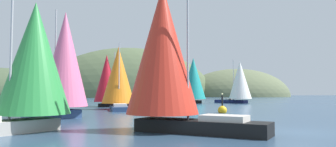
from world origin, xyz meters
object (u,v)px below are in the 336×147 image
at_px(sailboat_teal_sail, 193,79).
at_px(channel_buoy, 222,110).
at_px(sailboat_white_mainsail, 240,81).
at_px(sailboat_crimson_sail, 107,80).
at_px(sailboat_pink_spinnaker, 64,63).
at_px(sailboat_orange_sail, 118,77).
at_px(sailboat_scarlet_sail, 165,54).
at_px(sailboat_green_sail, 32,62).

xyz_separation_m(sailboat_teal_sail, channel_buoy, (-6.23, -31.02, -4.88)).
relative_size(sailboat_white_mainsail, sailboat_crimson_sail, 1.06).
relative_size(sailboat_pink_spinnaker, sailboat_orange_sail, 1.16).
relative_size(sailboat_pink_spinnaker, channel_buoy, 4.18).
xyz_separation_m(sailboat_teal_sail, sailboat_orange_sail, (-17.96, -20.44, -0.49)).
height_order(sailboat_scarlet_sail, channel_buoy, sailboat_scarlet_sail).
distance_m(sailboat_orange_sail, channel_buoy, 16.40).
bearing_deg(sailboat_crimson_sail, sailboat_green_sail, -101.06).
height_order(sailboat_pink_spinnaker, sailboat_orange_sail, sailboat_pink_spinnaker).
bearing_deg(sailboat_scarlet_sail, sailboat_white_mainsail, 58.91).
xyz_separation_m(sailboat_pink_spinnaker, sailboat_scarlet_sail, (7.42, -12.73, -0.39)).
relative_size(sailboat_pink_spinnaker, sailboat_scarlet_sail, 0.96).
distance_m(sailboat_green_sail, sailboat_pink_spinnaker, 10.76).
bearing_deg(sailboat_orange_sail, sailboat_green_sail, -107.25).
height_order(sailboat_white_mainsail, channel_buoy, sailboat_white_mainsail).
height_order(sailboat_teal_sail, channel_buoy, sailboat_teal_sail).
bearing_deg(sailboat_white_mainsail, channel_buoy, -119.49).
height_order(sailboat_white_mainsail, sailboat_teal_sail, sailboat_teal_sail).
height_order(sailboat_crimson_sail, sailboat_orange_sail, sailboat_orange_sail).
bearing_deg(sailboat_white_mainsail, sailboat_teal_sail, 169.45).
bearing_deg(sailboat_pink_spinnaker, sailboat_teal_sail, 54.61).
relative_size(sailboat_crimson_sail, sailboat_teal_sail, 0.82).
bearing_deg(sailboat_green_sail, sailboat_white_mainsail, 50.31).
bearing_deg(channel_buoy, sailboat_pink_spinnaker, -169.33).
bearing_deg(sailboat_scarlet_sail, sailboat_orange_sail, 91.93).
distance_m(sailboat_crimson_sail, sailboat_teal_sail, 22.59).
bearing_deg(channel_buoy, sailboat_crimson_sail, 124.16).
bearing_deg(sailboat_orange_sail, sailboat_white_mainsail, 33.31).
distance_m(sailboat_green_sail, sailboat_scarlet_sail, 8.83).
bearing_deg(sailboat_white_mainsail, sailboat_green_sail, -129.69).
relative_size(sailboat_green_sail, sailboat_white_mainsail, 0.95).
xyz_separation_m(sailboat_green_sail, sailboat_crimson_sail, (6.48, 33.13, 0.13)).
xyz_separation_m(sailboat_pink_spinnaker, sailboat_orange_sail, (6.52, 14.01, -0.67)).
xyz_separation_m(sailboat_pink_spinnaker, channel_buoy, (18.25, 3.44, -5.06)).
distance_m(sailboat_pink_spinnaker, channel_buoy, 19.25).
relative_size(sailboat_pink_spinnaker, sailboat_crimson_sail, 1.18).
xyz_separation_m(sailboat_orange_sail, channel_buoy, (11.73, -10.58, -4.39)).
distance_m(sailboat_scarlet_sail, sailboat_teal_sail, 50.17).
bearing_deg(sailboat_pink_spinnaker, sailboat_white_mainsail, 43.15).
relative_size(sailboat_green_sail, sailboat_pink_spinnaker, 0.85).
distance_m(sailboat_green_sail, sailboat_orange_sail, 25.83).
height_order(sailboat_green_sail, sailboat_scarlet_sail, sailboat_scarlet_sail).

